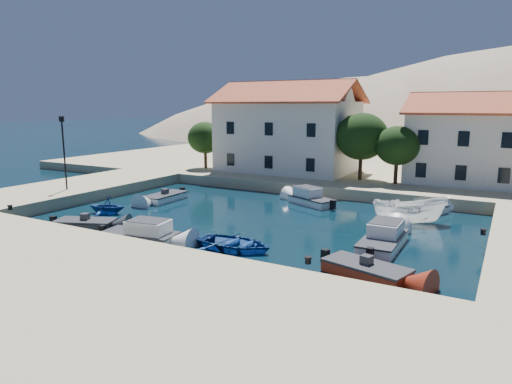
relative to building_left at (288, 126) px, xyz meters
The scene contains 19 objects.
ground 29.24m from the building_left, 77.91° to the right, with size 400.00×400.00×0.00m, color black.
quay_south 34.95m from the building_left, 79.99° to the right, with size 52.00×12.00×1.00m, color tan.
quay_west 22.86m from the building_left, 125.84° to the right, with size 8.00×20.00×1.00m, color tan.
quay_north 13.91m from the building_left, 51.34° to the left, with size 80.00×36.00×1.00m, color tan.
building_left is the anchor object (origin of this frame).
building_mid 18.04m from the building_left, ahead, with size 10.50×8.40×8.30m.
trees 10.87m from the building_left, 13.60° to the right, with size 37.30×5.30×6.45m.
lamppost 23.10m from the building_left, 119.90° to the right, with size 0.35×0.25×6.22m.
bollards 26.13m from the building_left, 69.97° to the right, with size 29.36×9.56×0.30m.
motorboat_grey_sw 26.30m from the building_left, 96.17° to the right, with size 4.24×3.08×1.25m.
cabin_cruiser_south 26.75m from the building_left, 84.32° to the right, with size 4.86×2.68×1.60m.
rowboat_south 26.44m from the building_left, 71.30° to the right, with size 3.31×4.63×0.96m, color navy.
motorboat_red_se 30.15m from the building_left, 57.15° to the right, with size 4.48×2.87×1.25m.
cabin_cruiser_east 25.87m from the building_left, 51.87° to the right, with size 2.12×5.06×1.60m.
boat_east 21.65m from the building_left, 40.36° to the right, with size 1.98×5.27×2.03m, color white.
motorboat_white_ne 20.09m from the building_left, 31.32° to the right, with size 2.98×3.89×1.25m.
rowboat_west 23.04m from the building_left, 102.62° to the right, with size 2.45×2.84×1.50m, color navy.
motorboat_white_west 17.35m from the building_left, 104.52° to the right, with size 1.92×4.19×1.25m.
cabin_cruiser_north 14.51m from the building_left, 55.83° to the right, with size 4.52×3.38×1.60m.
Camera 1 is at (15.66, -17.70, 8.12)m, focal length 32.00 mm.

